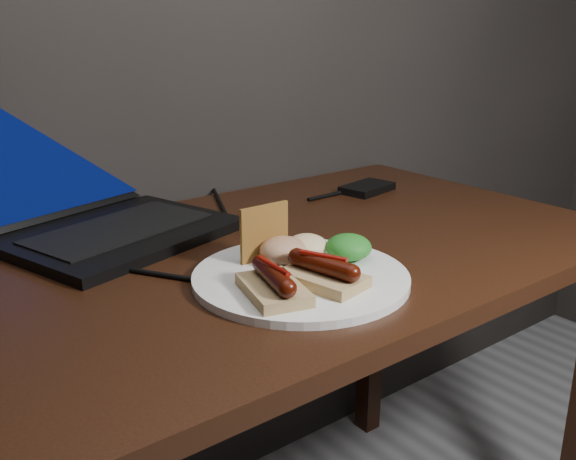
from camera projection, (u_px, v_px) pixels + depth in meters
The scene contains 11 objects.
desk at pixel (223, 312), 1.03m from camera, with size 1.40×0.70×0.75m.
laptop at pixel (94, 204), 1.12m from camera, with size 0.44×0.45×0.25m.
hard_drive at pixel (367, 188), 1.40m from camera, with size 0.12×0.07×0.02m, color black.
desk_cables at pixel (171, 237), 1.10m from camera, with size 0.90×0.45×0.01m.
plate at pixel (301, 277), 0.92m from camera, with size 0.31×0.31×0.01m, color white.
bread_sausage_left at pixel (273, 283), 0.84m from camera, with size 0.10×0.13×0.04m.
bread_sausage_center at pixel (323, 273), 0.88m from camera, with size 0.09×0.13×0.04m.
crispbread at pixel (264, 232), 0.96m from camera, with size 0.09×0.01×0.09m, color #AD712F.
salad_greens at pixel (349, 247), 0.97m from camera, with size 0.07×0.07×0.04m, color #105117.
salsa_mound at pixel (283, 250), 0.95m from camera, with size 0.07×0.07×0.04m, color maroon.
coleslaw_mound at pixel (307, 246), 0.98m from camera, with size 0.06×0.06×0.04m, color beige.
Camera 1 is at (-0.49, 0.57, 1.11)m, focal length 40.00 mm.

